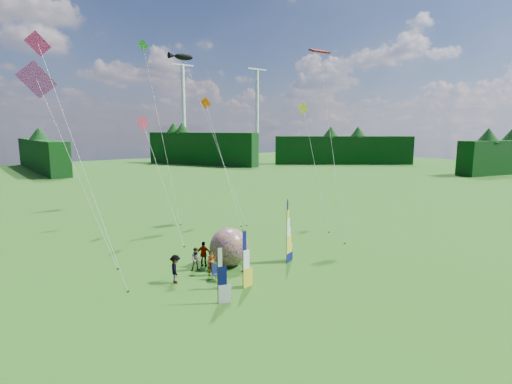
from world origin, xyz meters
TOP-DOWN VIEW (x-y plane):
  - ground at (0.00, 0.00)m, footprint 220.00×220.00m
  - treeline_ring at (0.00, 0.00)m, footprint 210.00×210.00m
  - turbine_left at (70.00, 95.00)m, footprint 8.00×1.20m
  - turbine_right at (45.00, 102.00)m, footprint 8.00×1.20m
  - feather_banner_main at (1.39, 3.42)m, footprint 1.20×0.59m
  - side_banner_left at (-3.90, 1.55)m, footprint 1.02×0.21m
  - side_banner_far at (-6.28, 0.70)m, footprint 0.94×0.47m
  - bol_inflatable at (-2.20, 5.64)m, footprint 3.38×3.38m
  - spectator_a at (-4.25, 4.72)m, footprint 0.64×0.42m
  - spectator_b at (-4.58, 6.17)m, footprint 0.89×0.70m
  - spectator_c at (-6.75, 5.03)m, footprint 0.84×1.28m
  - spectator_d at (-3.74, 6.58)m, footprint 1.08×1.07m
  - camp_chair at (-4.45, 3.67)m, footprint 0.74×0.74m
  - kite_whale at (5.51, 20.01)m, footprint 8.67×14.48m
  - kite_rainbow_delta at (-10.49, 12.42)m, footprint 7.70×9.66m
  - kite_parafoil at (10.38, 7.39)m, footprint 9.97×12.25m
  - small_kite_red at (-2.72, 15.36)m, footprint 5.99×10.19m
  - small_kite_orange at (5.78, 18.64)m, footprint 4.22×10.84m
  - small_kite_yellow at (12.44, 11.36)m, footprint 7.57×10.91m
  - small_kite_pink at (-11.08, 8.60)m, footprint 6.73×9.61m
  - small_kite_green at (1.08, 23.64)m, footprint 4.83×12.09m

SIDE VIEW (x-z plane):
  - ground at x=0.00m, z-range 0.00..0.00m
  - camp_chair at x=-4.45m, z-range 0.00..1.08m
  - spectator_b at x=-4.58m, z-range 0.00..1.65m
  - spectator_a at x=-4.25m, z-range 0.00..1.74m
  - spectator_d at x=-3.74m, z-range 0.00..1.85m
  - spectator_c at x=-6.75m, z-range 0.00..1.85m
  - bol_inflatable at x=-2.20m, z-range 0.00..2.79m
  - side_banner_far at x=-6.28m, z-range 0.00..3.28m
  - side_banner_left at x=-3.90m, z-range 0.00..3.68m
  - feather_banner_main at x=1.39m, z-range 0.00..4.66m
  - treeline_ring at x=0.00m, z-range 0.00..8.00m
  - small_kite_red at x=-2.72m, z-range 0.00..11.62m
  - small_kite_yellow at x=12.44m, z-range 0.00..13.28m
  - small_kite_orange at x=5.78m, z-range 0.00..13.83m
  - kite_rainbow_delta at x=-10.49m, z-range 0.00..15.40m
  - small_kite_pink at x=-11.08m, z-range 0.00..16.39m
  - kite_parafoil at x=10.38m, z-range 0.00..19.27m
  - kite_whale at x=5.51m, z-range 0.00..19.48m
  - small_kite_green at x=1.08m, z-range 0.00..20.40m
  - turbine_left at x=70.00m, z-range 0.00..30.00m
  - turbine_right at x=45.00m, z-range 0.00..30.00m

